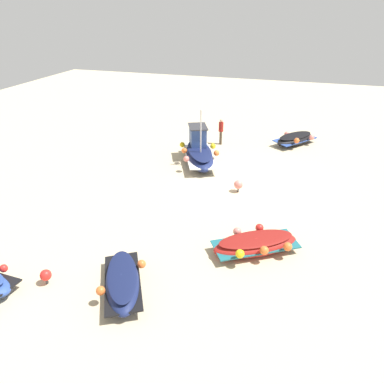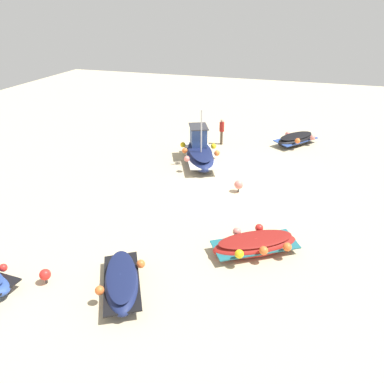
% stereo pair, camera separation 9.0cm
% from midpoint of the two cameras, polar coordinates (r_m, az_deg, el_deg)
% --- Properties ---
extents(ground_plane, '(59.55, 59.55, 0.00)m').
position_cam_midpoint_polar(ground_plane, '(21.63, 7.91, 1.73)').
color(ground_plane, beige).
extents(fishing_boat_0, '(3.42, 2.57, 0.77)m').
position_cam_midpoint_polar(fishing_boat_0, '(13.72, -10.27, -12.69)').
color(fishing_boat_0, navy).
rests_on(fishing_boat_0, ground_plane).
extents(fishing_boat_1, '(4.79, 3.28, 3.41)m').
position_cam_midpoint_polar(fishing_boat_1, '(23.59, 0.93, 5.83)').
color(fishing_boat_1, navy).
rests_on(fishing_boat_1, ground_plane).
extents(fishing_boat_3, '(2.93, 3.57, 0.80)m').
position_cam_midpoint_polar(fishing_boat_3, '(15.52, 9.09, -7.50)').
color(fishing_boat_3, maroon).
rests_on(fishing_boat_3, ground_plane).
extents(fishing_boat_4, '(3.35, 2.95, 0.85)m').
position_cam_midpoint_polar(fishing_boat_4, '(27.61, 14.69, 7.46)').
color(fishing_boat_4, black).
rests_on(fishing_boat_4, ground_plane).
extents(person_walking, '(0.32, 0.32, 1.74)m').
position_cam_midpoint_polar(person_walking, '(26.68, 4.14, 9.02)').
color(person_walking, brown).
rests_on(person_walking, ground_plane).
extents(mooring_buoy_0, '(0.46, 0.46, 0.64)m').
position_cam_midpoint_polar(mooring_buoy_0, '(20.10, 6.65, 1.09)').
color(mooring_buoy_0, '#3F3F42').
rests_on(mooring_buoy_0, ground_plane).
extents(mooring_buoy_1, '(0.40, 0.40, 0.56)m').
position_cam_midpoint_polar(mooring_buoy_1, '(14.71, -20.68, -11.26)').
color(mooring_buoy_1, '#3F3F42').
rests_on(mooring_buoy_1, ground_plane).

